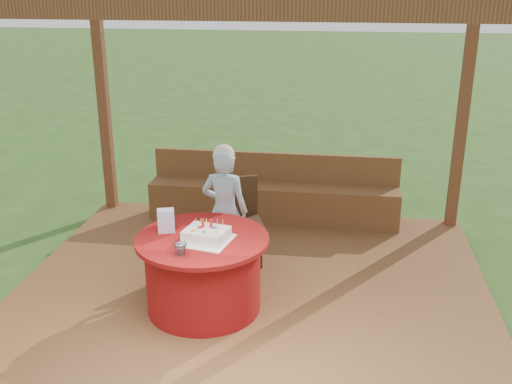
# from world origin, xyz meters

# --- Properties ---
(ground) EXTENTS (60.00, 60.00, 0.00)m
(ground) POSITION_xyz_m (0.00, 0.00, 0.00)
(ground) COLOR #2A501A
(ground) RESTS_ON ground
(deck) EXTENTS (4.50, 4.00, 0.12)m
(deck) POSITION_xyz_m (0.00, 0.00, 0.06)
(deck) COLOR brown
(deck) RESTS_ON ground
(pergola) EXTENTS (4.50, 4.00, 2.72)m
(pergola) POSITION_xyz_m (0.00, 0.00, 2.41)
(pergola) COLOR brown
(pergola) RESTS_ON deck
(bench) EXTENTS (3.00, 0.42, 0.80)m
(bench) POSITION_xyz_m (0.00, 1.72, 0.38)
(bench) COLOR brown
(bench) RESTS_ON deck
(table) EXTENTS (1.16, 1.16, 0.69)m
(table) POSITION_xyz_m (-0.37, -0.44, 0.47)
(table) COLOR maroon
(table) RESTS_ON deck
(chair) EXTENTS (0.55, 0.55, 0.88)m
(chair) POSITION_xyz_m (-0.22, 0.57, 0.61)
(chair) COLOR #392312
(chair) RESTS_ON deck
(elderly_woman) EXTENTS (0.49, 0.34, 1.31)m
(elderly_woman) POSITION_xyz_m (-0.32, 0.34, 0.78)
(elderly_woman) COLOR #91BAD7
(elderly_woman) RESTS_ON deck
(birthday_cake) EXTENTS (0.48, 0.48, 0.18)m
(birthday_cake) POSITION_xyz_m (-0.32, -0.50, 0.86)
(birthday_cake) COLOR white
(birthday_cake) RESTS_ON table
(gift_bag) EXTENTS (0.17, 0.13, 0.21)m
(gift_bag) POSITION_xyz_m (-0.71, -0.36, 0.91)
(gift_bag) COLOR #E695C2
(gift_bag) RESTS_ON table
(drinking_glass) EXTENTS (0.13, 0.13, 0.10)m
(drinking_glass) POSITION_xyz_m (-0.46, -0.81, 0.86)
(drinking_glass) COLOR silver
(drinking_glass) RESTS_ON table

